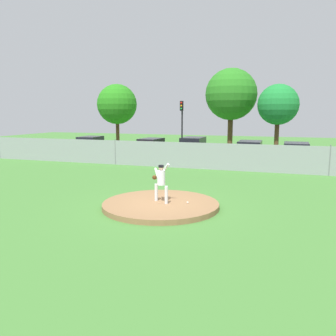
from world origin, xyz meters
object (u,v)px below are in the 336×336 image
at_px(traffic_light_near, 182,118).
at_px(parked_car_silver, 91,147).
at_px(parked_car_charcoal, 193,149).
at_px(traffic_cone_orange, 113,158).
at_px(baseball, 188,203).
at_px(parked_car_navy, 250,152).
at_px(pitcher_youth, 161,180).
at_px(parked_car_white, 296,154).
at_px(parked_car_red, 151,148).

bearing_deg(traffic_light_near, parked_car_silver, -149.40).
xyz_separation_m(parked_car_silver, parked_car_charcoal, (9.30, 0.56, 0.04)).
height_order(parked_car_silver, traffic_cone_orange, parked_car_silver).
height_order(parked_car_charcoal, traffic_light_near, traffic_light_near).
height_order(baseball, parked_car_navy, parked_car_navy).
relative_size(pitcher_youth, baseball, 21.84).
height_order(pitcher_youth, parked_car_white, pitcher_youth).
relative_size(parked_car_navy, traffic_cone_orange, 8.11).
relative_size(pitcher_youth, parked_car_charcoal, 0.36).
xyz_separation_m(baseball, parked_car_white, (4.34, 14.44, 0.52)).
relative_size(pitcher_youth, traffic_light_near, 0.33).
bearing_deg(parked_car_red, parked_car_navy, -1.11).
bearing_deg(baseball, traffic_light_near, 107.33).
distance_m(parked_car_red, traffic_cone_orange, 3.68).
relative_size(baseball, parked_car_silver, 0.02).
relative_size(parked_car_white, traffic_cone_orange, 7.95).
distance_m(parked_car_red, traffic_light_near, 4.81).
xyz_separation_m(parked_car_silver, traffic_cone_orange, (3.54, -2.48, -0.55)).
height_order(parked_car_silver, traffic_light_near, traffic_light_near).
xyz_separation_m(pitcher_youth, parked_car_navy, (2.03, 14.52, -0.35)).
bearing_deg(parked_car_silver, traffic_cone_orange, -35.02).
height_order(baseball, parked_car_charcoal, parked_car_charcoal).
xyz_separation_m(pitcher_youth, parked_car_white, (5.41, 14.60, -0.37)).
relative_size(parked_car_navy, parked_car_red, 1.03).
bearing_deg(baseball, parked_car_charcoal, 103.95).
xyz_separation_m(parked_car_navy, parked_car_white, (3.38, 0.08, -0.02)).
xyz_separation_m(parked_car_navy, traffic_cone_orange, (-10.33, -2.85, -0.53)).
xyz_separation_m(parked_car_red, parked_car_charcoal, (3.70, 0.04, 0.07)).
height_order(pitcher_youth, parked_car_navy, pitcher_youth).
bearing_deg(traffic_cone_orange, parked_car_white, 12.06).
bearing_deg(parked_car_silver, baseball, -47.31).
bearing_deg(traffic_light_near, parked_car_red, -113.36).
height_order(pitcher_youth, traffic_light_near, traffic_light_near).
height_order(pitcher_youth, parked_car_silver, pitcher_youth).
xyz_separation_m(baseball, parked_car_silver, (-12.91, 14.00, 0.57)).
height_order(parked_car_navy, traffic_cone_orange, parked_car_navy).
distance_m(parked_car_charcoal, traffic_cone_orange, 6.54).
bearing_deg(parked_car_navy, parked_car_white, 1.40).
distance_m(baseball, parked_car_white, 15.09).
distance_m(parked_car_navy, parked_car_red, 8.28).
bearing_deg(parked_car_charcoal, parked_car_red, -179.40).
bearing_deg(traffic_cone_orange, parked_car_charcoal, 27.89).
distance_m(parked_car_silver, parked_car_charcoal, 9.31).
height_order(parked_car_white, traffic_light_near, traffic_light_near).
distance_m(parked_car_navy, parked_car_silver, 13.88).
height_order(baseball, parked_car_white, parked_car_white).
relative_size(parked_car_silver, parked_car_red, 0.98).
xyz_separation_m(parked_car_white, traffic_cone_orange, (-13.71, -2.93, -0.50)).
distance_m(baseball, parked_car_charcoal, 15.02).
relative_size(pitcher_youth, parked_car_white, 0.37).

